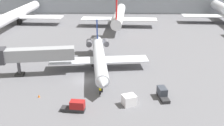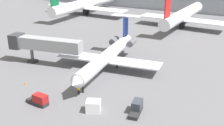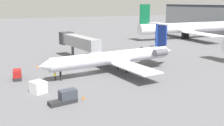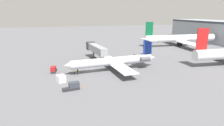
% 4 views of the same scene
% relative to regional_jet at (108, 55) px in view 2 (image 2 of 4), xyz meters
% --- Properties ---
extents(ground_plane, '(400.00, 400.00, 0.10)m').
position_rel_regional_jet_xyz_m(ground_plane, '(-2.68, -6.94, -3.17)').
color(ground_plane, '#5B5B60').
extents(regional_jet, '(22.87, 30.66, 9.35)m').
position_rel_regional_jet_xyz_m(regional_jet, '(0.00, 0.00, 0.00)').
color(regional_jet, silver).
rests_on(regional_jet, ground_plane).
extents(jet_bridge, '(17.10, 5.32, 6.26)m').
position_rel_regional_jet_xyz_m(jet_bridge, '(-14.62, -3.94, 1.46)').
color(jet_bridge, gray).
rests_on(jet_bridge, ground_plane).
extents(ground_crew_marshaller, '(0.43, 0.31, 1.69)m').
position_rel_regional_jet_xyz_m(ground_crew_marshaller, '(0.93, -13.07, -2.26)').
color(ground_crew_marshaller, black).
rests_on(ground_crew_marshaller, ground_plane).
extents(baggage_tug_lead, '(1.99, 4.17, 1.90)m').
position_rel_regional_jet_xyz_m(baggage_tug_lead, '(12.38, -14.26, -2.28)').
color(baggage_tug_lead, '#262628').
rests_on(baggage_tug_lead, ground_plane).
extents(baggage_tug_trailing, '(4.13, 1.84, 1.90)m').
position_rel_regional_jet_xyz_m(baggage_tug_trailing, '(-2.84, -19.14, -2.28)').
color(baggage_tug_trailing, '#262628').
rests_on(baggage_tug_trailing, ground_plane).
extents(cargo_container_uld, '(2.82, 2.67, 1.82)m').
position_rel_regional_jet_xyz_m(cargo_container_uld, '(6.17, -16.93, -2.21)').
color(cargo_container_uld, silver).
rests_on(cargo_container_uld, ground_plane).
extents(traffic_cone_near, '(0.36, 0.36, 0.55)m').
position_rel_regional_jet_xyz_m(traffic_cone_near, '(-10.27, -14.39, -2.84)').
color(traffic_cone_near, orange).
rests_on(traffic_cone_near, ground_plane).
extents(traffic_cone_mid, '(0.36, 0.36, 0.55)m').
position_rel_regional_jet_xyz_m(traffic_cone_mid, '(11.99, -11.53, -2.84)').
color(traffic_cone_mid, orange).
rests_on(traffic_cone_mid, ground_plane).
extents(parked_airliner_west_end, '(34.34, 40.73, 13.19)m').
position_rel_regional_jet_xyz_m(parked_airliner_west_end, '(-34.06, 46.01, 1.07)').
color(parked_airliner_west_end, white).
rests_on(parked_airliner_west_end, ground_plane).
extents(parked_airliner_west_mid, '(28.50, 33.70, 13.02)m').
position_rel_regional_jet_xyz_m(parked_airliner_west_mid, '(4.96, 42.40, 0.99)').
color(parked_airliner_west_mid, white).
rests_on(parked_airliner_west_mid, ground_plane).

